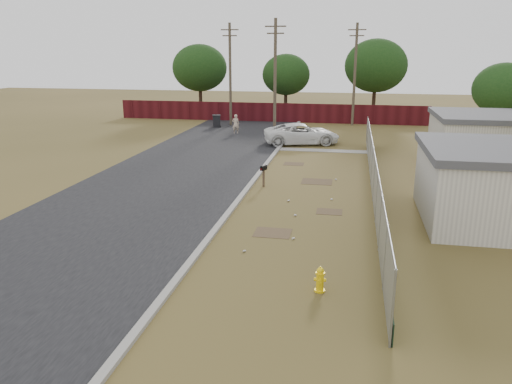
% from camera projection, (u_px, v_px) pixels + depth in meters
% --- Properties ---
extents(ground, '(120.00, 120.00, 0.00)m').
position_uv_depth(ground, '(306.00, 197.00, 23.63)').
color(ground, brown).
rests_on(ground, ground).
extents(street, '(15.10, 60.00, 0.12)m').
position_uv_depth(street, '(214.00, 157.00, 32.45)').
color(street, black).
rests_on(street, ground).
extents(chainlink_fence, '(0.10, 27.06, 2.02)m').
position_uv_depth(chainlink_fence, '(374.00, 179.00, 23.81)').
color(chainlink_fence, gray).
rests_on(chainlink_fence, ground).
extents(privacy_fence, '(30.00, 0.12, 1.80)m').
position_uv_depth(privacy_fence, '(268.00, 112.00, 48.07)').
color(privacy_fence, '#450E13').
rests_on(privacy_fence, ground).
extents(utility_poles, '(12.60, 8.24, 9.00)m').
position_uv_depth(utility_poles, '(287.00, 74.00, 42.51)').
color(utility_poles, brown).
rests_on(utility_poles, ground).
extents(houses, '(9.30, 17.24, 3.10)m').
position_uv_depth(houses, '(511.00, 160.00, 24.39)').
color(houses, silver).
rests_on(houses, ground).
extents(horizon_trees, '(33.32, 31.94, 7.78)m').
position_uv_depth(horizon_trees, '(342.00, 74.00, 44.43)').
color(horizon_trees, '#352418').
rests_on(horizon_trees, ground).
extents(fire_hydrant, '(0.35, 0.34, 0.78)m').
position_uv_depth(fire_hydrant, '(320.00, 280.00, 14.36)').
color(fire_hydrant, yellow).
rests_on(fire_hydrant, ground).
extents(mailbox, '(0.32, 0.49, 1.13)m').
position_uv_depth(mailbox, '(264.00, 170.00, 25.20)').
color(mailbox, brown).
rests_on(mailbox, ground).
extents(pickup_truck, '(6.00, 4.01, 1.53)m').
position_uv_depth(pickup_truck, '(302.00, 134.00, 36.66)').
color(pickup_truck, white).
rests_on(pickup_truck, ground).
extents(pedestrian, '(0.63, 0.46, 1.59)m').
position_uv_depth(pedestrian, '(236.00, 124.00, 41.25)').
color(pedestrian, beige).
rests_on(pedestrian, ground).
extents(trash_bin, '(0.90, 0.89, 1.10)m').
position_uv_depth(trash_bin, '(217.00, 121.00, 44.69)').
color(trash_bin, black).
rests_on(trash_bin, ground).
extents(scattered_litter, '(2.86, 10.65, 0.07)m').
position_uv_depth(scattered_litter, '(302.00, 211.00, 21.57)').
color(scattered_litter, silver).
rests_on(scattered_litter, ground).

